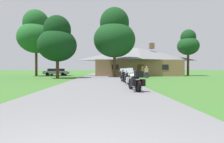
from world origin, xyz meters
TOP-DOWN VIEW (x-y plane):
  - ground_plane at (0.00, 20.00)m, footprint 500.00×500.00m
  - asphalt_driveway at (0.00, 18.00)m, footprint 6.40×80.00m
  - motorcycle_silver_nearest_to_camera at (2.18, 8.14)m, footprint 0.90×2.08m
  - motorcycle_yellow_second_in_row at (2.29, 10.72)m, footprint 0.72×2.08m
  - motorcycle_blue_third_in_row at (2.39, 13.23)m, footprint 0.82×2.08m
  - motorcycle_green_farthest_in_row at (2.30, 15.94)m, footprint 0.78×2.08m
  - stone_lodge at (6.87, 34.31)m, footprint 16.93×7.25m
  - bystander_olive_shirt_near_lodge at (6.23, 26.01)m, footprint 0.52×0.34m
  - bystander_tan_shirt_beside_signpost at (6.31, 23.67)m, footprint 0.55×0.24m
  - tree_right_of_lodge at (16.77, 33.78)m, footprint 4.13×4.13m
  - tree_by_lodge_front at (2.07, 27.71)m, footprint 6.61×6.61m
  - tree_left_near at (-6.14, 24.52)m, footprint 5.39×5.39m
  - tree_left_far at (-12.23, 33.47)m, footprint 6.72×6.72m
  - parked_silver_suv_far_left at (-9.21, 35.61)m, footprint 4.86×2.65m
  - parked_silver_sedan_far_left at (-8.90, 36.56)m, footprint 4.53×2.87m

SIDE VIEW (x-z plane):
  - ground_plane at x=0.00m, z-range 0.00..0.00m
  - asphalt_driveway at x=0.00m, z-range 0.00..0.06m
  - motorcycle_silver_nearest_to_camera at x=2.18m, z-range -0.04..1.26m
  - motorcycle_yellow_second_in_row at x=2.29m, z-range -0.04..1.26m
  - motorcycle_blue_third_in_row at x=2.39m, z-range -0.04..1.26m
  - motorcycle_green_farthest_in_row at x=2.30m, z-range -0.04..1.26m
  - parked_silver_sedan_far_left at x=-8.90m, z-range 0.04..1.24m
  - parked_silver_suv_far_left at x=-9.21m, z-range 0.08..1.48m
  - bystander_tan_shirt_beside_signpost at x=6.31m, z-range 0.10..1.76m
  - bystander_olive_shirt_near_lodge at x=6.23m, z-range 0.11..1.79m
  - stone_lodge at x=6.87m, z-range -0.37..6.02m
  - tree_left_near at x=-6.14m, z-range 0.87..9.69m
  - tree_right_of_lodge at x=16.77m, z-range 1.76..10.77m
  - tree_by_lodge_front at x=2.07m, z-range 1.20..12.27m
  - tree_left_far at x=-12.23m, z-range 1.76..14.11m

